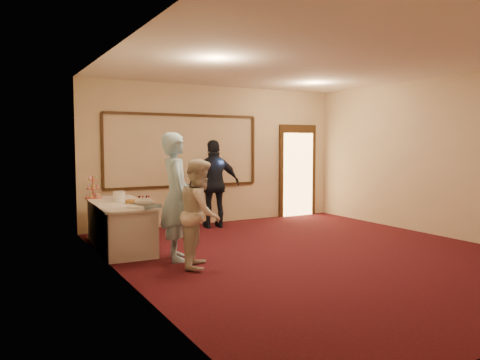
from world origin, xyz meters
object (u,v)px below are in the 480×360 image
(pavlova_tray, at_px, (144,203))
(plate_stack_b, at_px, (119,195))
(buffet_table, at_px, (120,225))
(cupcake_stand, at_px, (93,189))
(tart, at_px, (134,202))
(woman, at_px, (200,213))
(guest, at_px, (215,184))
(man, at_px, (176,197))
(plate_stack_a, at_px, (119,197))

(pavlova_tray, distance_m, plate_stack_b, 1.32)
(buffet_table, height_order, pavlova_tray, pavlova_tray)
(cupcake_stand, xyz_separation_m, plate_stack_b, (0.37, -0.39, -0.09))
(cupcake_stand, height_order, tart, cupcake_stand)
(woman, xyz_separation_m, guest, (1.54, 2.71, 0.15))
(man, bearing_deg, tart, 35.68)
(tart, distance_m, man, 1.00)
(pavlova_tray, height_order, guest, guest)
(woman, bearing_deg, tart, 50.83)
(buffet_table, xyz_separation_m, cupcake_stand, (-0.26, 0.83, 0.54))
(buffet_table, xyz_separation_m, plate_stack_a, (0.02, 0.08, 0.47))
(pavlova_tray, distance_m, tart, 0.58)
(plate_stack_a, distance_m, woman, 1.94)
(tart, height_order, man, man)
(cupcake_stand, bearing_deg, guest, 3.13)
(pavlova_tray, relative_size, tart, 1.66)
(man, xyz_separation_m, woman, (0.16, -0.53, -0.19))
(buffet_table, height_order, man, man)
(man, bearing_deg, buffet_table, 37.06)
(cupcake_stand, relative_size, plate_stack_b, 2.60)
(buffet_table, bearing_deg, woman, -68.27)
(man, height_order, woman, man)
(tart, relative_size, guest, 0.17)
(plate_stack_b, distance_m, woman, 2.26)
(pavlova_tray, bearing_deg, buffet_table, 99.51)
(cupcake_stand, height_order, man, man)
(guest, bearing_deg, tart, 40.93)
(plate_stack_a, bearing_deg, woman, -69.62)
(man, bearing_deg, plate_stack_a, 35.06)
(tart, bearing_deg, woman, -69.64)
(pavlova_tray, xyz_separation_m, man, (0.39, -0.34, 0.11))
(plate_stack_b, relative_size, tart, 0.55)
(buffet_table, bearing_deg, pavlova_tray, -80.49)
(cupcake_stand, bearing_deg, woman, -69.72)
(plate_stack_a, height_order, man, man)
(woman, bearing_deg, guest, 0.78)
(guest, bearing_deg, man, 61.68)
(man, xyz_separation_m, guest, (1.70, 2.17, -0.04))
(buffet_table, height_order, guest, guest)
(plate_stack_a, height_order, plate_stack_b, plate_stack_a)
(cupcake_stand, distance_m, guest, 2.50)
(man, bearing_deg, pavlova_tray, 62.39)
(tart, bearing_deg, cupcake_stand, 110.18)
(guest, bearing_deg, plate_stack_a, 31.42)
(cupcake_stand, distance_m, plate_stack_a, 0.80)
(man, distance_m, guest, 2.76)
(plate_stack_b, relative_size, woman, 0.11)
(buffet_table, relative_size, cupcake_stand, 4.98)
(plate_stack_a, xyz_separation_m, guest, (2.22, 0.88, 0.06))
(plate_stack_b, height_order, tart, plate_stack_b)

